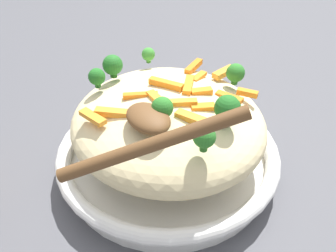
{
  "coord_description": "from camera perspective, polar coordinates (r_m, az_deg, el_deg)",
  "views": [
    {
      "loc": [
        0.28,
        -0.19,
        0.33
      ],
      "look_at": [
        0.0,
        0.0,
        0.07
      ],
      "focal_mm": 37.66,
      "sensor_mm": 36.0,
      "label": 1
    }
  ],
  "objects": [
    {
      "name": "broccoli_floret_3",
      "position": [
        0.36,
        9.59,
        2.82
      ],
      "size": [
        0.03,
        0.03,
        0.03
      ],
      "color": "#205B1C",
      "rests_on": "pasta_mound"
    },
    {
      "name": "carrot_piece_4",
      "position": [
        0.47,
        4.17,
        9.59
      ],
      "size": [
        0.02,
        0.04,
        0.01
      ],
      "primitive_type": "cube",
      "rotation": [
        0.0,
        0.0,
        2.03
      ],
      "color": "orange",
      "rests_on": "pasta_mound"
    },
    {
      "name": "carrot_piece_3",
      "position": [
        0.41,
        9.88,
        4.63
      ],
      "size": [
        0.03,
        0.02,
        0.01
      ],
      "primitive_type": "cube",
      "rotation": [
        0.0,
        0.0,
        0.36
      ],
      "color": "orange",
      "rests_on": "pasta_mound"
    },
    {
      "name": "carrot_piece_12",
      "position": [
        0.37,
        3.84,
        1.26
      ],
      "size": [
        0.04,
        0.02,
        0.01
      ],
      "primitive_type": "cube",
      "rotation": [
        0.0,
        0.0,
        3.53
      ],
      "color": "orange",
      "rests_on": "pasta_mound"
    },
    {
      "name": "carrot_piece_5",
      "position": [
        0.42,
        12.73,
        5.25
      ],
      "size": [
        0.02,
        0.02,
        0.01
      ],
      "primitive_type": "cube",
      "rotation": [
        0.0,
        0.0,
        3.7
      ],
      "color": "orange",
      "rests_on": "pasta_mound"
    },
    {
      "name": "carrot_piece_0",
      "position": [
        0.38,
        -12.11,
        1.43
      ],
      "size": [
        0.04,
        0.02,
        0.01
      ],
      "primitive_type": "cube",
      "rotation": [
        0.0,
        0.0,
        0.24
      ],
      "color": "orange",
      "rests_on": "pasta_mound"
    },
    {
      "name": "pasta_mound",
      "position": [
        0.43,
        0.0,
        0.58
      ],
      "size": [
        0.24,
        0.23,
        0.08
      ],
      "primitive_type": "ellipsoid",
      "color": "beige",
      "rests_on": "serving_bowl"
    },
    {
      "name": "broccoli_floret_1",
      "position": [
        0.36,
        -0.93,
        2.93
      ],
      "size": [
        0.02,
        0.02,
        0.03
      ],
      "color": "#296820",
      "rests_on": "pasta_mound"
    },
    {
      "name": "carrot_piece_14",
      "position": [
        0.4,
        -4.48,
        4.96
      ],
      "size": [
        0.03,
        0.04,
        0.01
      ],
      "primitive_type": "cube",
      "rotation": [
        0.0,
        0.0,
        4.21
      ],
      "color": "orange",
      "rests_on": "pasta_mound"
    },
    {
      "name": "broccoli_floret_2",
      "position": [
        0.48,
        -3.2,
        11.48
      ],
      "size": [
        0.02,
        0.02,
        0.02
      ],
      "color": "#377928",
      "rests_on": "pasta_mound"
    },
    {
      "name": "carrot_piece_7",
      "position": [
        0.46,
        9.06,
        8.59
      ],
      "size": [
        0.02,
        0.04,
        0.01
      ],
      "primitive_type": "cube",
      "rotation": [
        0.0,
        0.0,
        4.86
      ],
      "color": "orange",
      "rests_on": "pasta_mound"
    },
    {
      "name": "carrot_piece_6",
      "position": [
        0.38,
        -8.82,
        2.13
      ],
      "size": [
        0.03,
        0.04,
        0.01
      ],
      "primitive_type": "cube",
      "rotation": [
        0.0,
        0.0,
        0.81
      ],
      "color": "orange",
      "rests_on": "pasta_mound"
    },
    {
      "name": "ground_plane",
      "position": [
        0.48,
        0.0,
        -6.78
      ],
      "size": [
        2.4,
        2.4,
        0.0
      ],
      "primitive_type": "plane",
      "color": "#4C4C51"
    },
    {
      "name": "carrot_piece_10",
      "position": [
        0.45,
        5.01,
        7.92
      ],
      "size": [
        0.02,
        0.03,
        0.01
      ],
      "primitive_type": "cube",
      "rotation": [
        0.0,
        0.0,
        5.08
      ],
      "color": "orange",
      "rests_on": "pasta_mound"
    },
    {
      "name": "carrot_piece_11",
      "position": [
        0.41,
        5.41,
        5.5
      ],
      "size": [
        0.02,
        0.03,
        0.01
      ],
      "primitive_type": "cube",
      "rotation": [
        0.0,
        0.0,
        1.18
      ],
      "color": "orange",
      "rests_on": "pasta_mound"
    },
    {
      "name": "broccoli_floret_6",
      "position": [
        0.44,
        10.86,
        8.4
      ],
      "size": [
        0.02,
        0.02,
        0.03
      ],
      "color": "#296820",
      "rests_on": "pasta_mound"
    },
    {
      "name": "carrot_piece_9",
      "position": [
        0.38,
        5.7,
        3.07
      ],
      "size": [
        0.02,
        0.03,
        0.01
      ],
      "primitive_type": "cube",
      "rotation": [
        0.0,
        0.0,
        1.08
      ],
      "color": "orange",
      "rests_on": "pasta_mound"
    },
    {
      "name": "carrot_piece_13",
      "position": [
        0.42,
        3.07,
        6.82
      ],
      "size": [
        0.04,
        0.03,
        0.01
      ],
      "primitive_type": "cube",
      "rotation": [
        0.0,
        0.0,
        2.38
      ],
      "color": "orange",
      "rests_on": "pasta_mound"
    },
    {
      "name": "serving_bowl",
      "position": [
        0.46,
        0.0,
        -4.76
      ],
      "size": [
        0.28,
        0.28,
        0.04
      ],
      "color": "white",
      "rests_on": "ground_plane"
    },
    {
      "name": "broccoli_floret_5",
      "position": [
        0.45,
        -8.94,
        9.69
      ],
      "size": [
        0.03,
        0.03,
        0.03
      ],
      "color": "#205B1C",
      "rests_on": "pasta_mound"
    },
    {
      "name": "broccoli_floret_4",
      "position": [
        0.43,
        -11.45,
        7.78
      ],
      "size": [
        0.02,
        0.02,
        0.02
      ],
      "color": "#205B1C",
      "rests_on": "pasta_mound"
    },
    {
      "name": "carrot_piece_8",
      "position": [
        0.39,
        2.56,
        3.88
      ],
      "size": [
        0.02,
        0.03,
        0.01
      ],
      "primitive_type": "cube",
      "rotation": [
        0.0,
        0.0,
        1.05
      ],
      "color": "orange",
      "rests_on": "pasta_mound"
    },
    {
      "name": "carrot_piece_2",
      "position": [
        0.41,
        -0.32,
        6.82
      ],
      "size": [
        0.04,
        0.03,
        0.01
      ],
      "primitive_type": "cube",
      "rotation": [
        0.0,
        0.0,
        0.5
      ],
      "color": "orange",
      "rests_on": "pasta_mound"
    },
    {
      "name": "serving_spoon",
      "position": [
        0.33,
        -3.09,
        -0.06
      ],
      "size": [
        0.14,
        0.14,
        0.07
      ],
      "color": "brown",
      "rests_on": "pasta_mound"
    },
    {
      "name": "carrot_piece_1",
      "position": [
        0.39,
        -1.7,
        4.28
      ],
      "size": [
        0.04,
        0.01,
        0.01
      ],
      "primitive_type": "cube",
      "rotation": [
        0.0,
        0.0,
        3.08
      ],
      "color": "orange",
      "rests_on": "pasta_mound"
    },
    {
      "name": "broccoli_floret_0",
      "position": [
        0.33,
        5.9,
        -1.81
      ],
      "size": [
        0.02,
        0.02,
        0.03
      ],
      "color": "#296820",
      "rests_on": "pasta_mound"
    }
  ]
}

